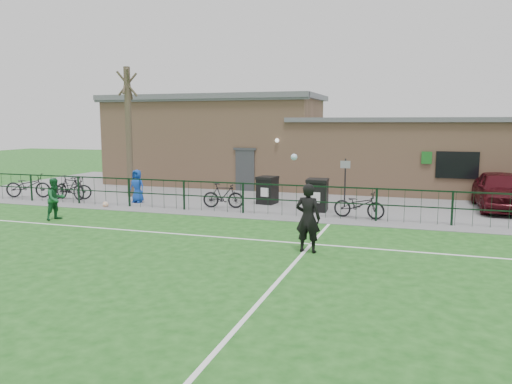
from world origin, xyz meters
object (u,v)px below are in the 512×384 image
(wheelie_bin_left, at_px, (267,191))
(bicycle_d, at_px, (223,196))
(wheelie_bin_right, at_px, (317,196))
(bare_tree, at_px, (129,133))
(outfield_player, at_px, (56,199))
(ball_ground, at_px, (106,204))
(bicycle_a, at_px, (28,186))
(bicycle_b, at_px, (70,187))
(spectator_child, at_px, (137,186))
(bicycle_c, at_px, (70,188))
(bicycle_e, at_px, (359,205))
(car_maroon, at_px, (501,190))
(sign_post, at_px, (345,183))

(wheelie_bin_left, height_order, bicycle_d, wheelie_bin_left)
(wheelie_bin_right, bearing_deg, bare_tree, 169.17)
(outfield_player, bearing_deg, ball_ground, 11.73)
(wheelie_bin_left, height_order, wheelie_bin_right, wheelie_bin_right)
(bicycle_a, relative_size, bicycle_b, 1.16)
(ball_ground, bearing_deg, spectator_child, 65.33)
(outfield_player, bearing_deg, wheelie_bin_right, -47.76)
(bicycle_c, bearing_deg, bicycle_e, -108.15)
(wheelie_bin_left, xyz_separation_m, car_maroon, (9.27, 1.46, 0.23))
(car_maroon, xyz_separation_m, bicycle_c, (-18.14, -3.04, -0.26))
(bicycle_b, bearing_deg, bicycle_d, -78.29)
(wheelie_bin_right, xyz_separation_m, bicycle_d, (-3.77, -0.52, -0.08))
(wheelie_bin_left, bearing_deg, outfield_player, -129.81)
(sign_post, relative_size, outfield_player, 1.33)
(bicycle_c, bearing_deg, bicycle_d, -106.09)
(bicycle_a, height_order, bicycle_b, bicycle_a)
(wheelie_bin_left, distance_m, car_maroon, 9.39)
(bicycle_a, bearing_deg, bare_tree, -83.72)
(bare_tree, distance_m, wheelie_bin_right, 9.50)
(bicycle_a, bearing_deg, ball_ground, -119.06)
(bicycle_d, relative_size, ball_ground, 7.04)
(car_maroon, bearing_deg, bicycle_d, -164.78)
(wheelie_bin_right, height_order, bicycle_e, wheelie_bin_right)
(car_maroon, bearing_deg, bicycle_e, -146.15)
(bare_tree, bearing_deg, bicycle_b, -140.72)
(bicycle_e, bearing_deg, bicycle_d, 92.44)
(bicycle_b, bearing_deg, car_maroon, -68.81)
(bicycle_a, bearing_deg, spectator_child, -103.27)
(sign_post, height_order, car_maroon, sign_post)
(sign_post, bearing_deg, spectator_child, -169.83)
(bare_tree, relative_size, sign_post, 3.00)
(bicycle_b, distance_m, ball_ground, 2.99)
(wheelie_bin_right, bearing_deg, bicycle_b, 179.16)
(bicycle_c, bearing_deg, wheelie_bin_left, -95.67)
(wheelie_bin_right, relative_size, sign_post, 0.59)
(wheelie_bin_right, height_order, sign_post, sign_post)
(bare_tree, xyz_separation_m, wheelie_bin_right, (9.12, -1.14, -2.39))
(bicycle_d, bearing_deg, ball_ground, 95.48)
(wheelie_bin_left, xyz_separation_m, bicycle_b, (-8.82, -1.66, 0.00))
(bicycle_d, bearing_deg, bare_tree, 63.33)
(outfield_player, bearing_deg, sign_post, -44.44)
(wheelie_bin_right, height_order, car_maroon, car_maroon)
(sign_post, distance_m, car_maroon, 6.14)
(bicycle_a, relative_size, bicycle_d, 1.25)
(bicycle_c, bearing_deg, outfield_player, -163.25)
(outfield_player, bearing_deg, bicycle_d, -35.83)
(wheelie_bin_left, xyz_separation_m, bicycle_c, (-8.86, -1.58, -0.03))
(bicycle_d, bearing_deg, bicycle_a, 81.29)
(bicycle_c, relative_size, outfield_player, 1.29)
(spectator_child, bearing_deg, wheelie_bin_right, 7.63)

